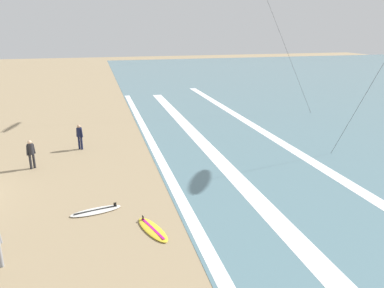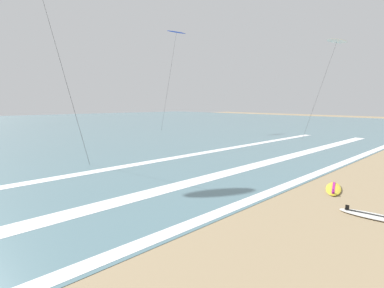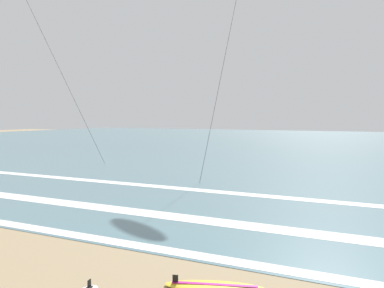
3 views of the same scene
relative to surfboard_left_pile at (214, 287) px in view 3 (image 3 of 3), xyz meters
name	(u,v)px [view 3 (image 3 of 3)]	position (x,y,z in m)	size (l,w,h in m)	color
ocean_surface	(329,144)	(-4.40, 46.23, -0.04)	(140.00, 90.00, 0.01)	slate
wave_foam_shoreline	(93,238)	(-4.55, 1.63, -0.03)	(48.70, 0.52, 0.01)	white
wave_foam_mid_break	(166,216)	(-3.99, 4.92, -0.03)	(48.84, 0.93, 0.01)	white
wave_foam_outer_break	(176,188)	(-6.39, 9.98, -0.03)	(50.96, 0.74, 0.01)	white
surfboard_left_pile	(214,287)	(0.00, 0.00, 0.00)	(2.18, 1.24, 0.25)	yellow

